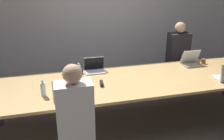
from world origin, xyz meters
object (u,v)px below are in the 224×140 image
at_px(laptop_far_right, 191,60).
at_px(laptop_near_left, 67,93).
at_px(stapler, 101,83).
at_px(bottle_far_midleft, 79,71).
at_px(cup_far_right, 204,61).
at_px(cup_far_midleft, 80,71).
at_px(cup_near_left, 86,90).
at_px(person_far_right, 177,59).
at_px(laptop_far_midleft, 95,68).
at_px(person_near_left, 76,126).
at_px(bottle_near_left, 43,89).

bearing_deg(laptop_far_right, laptop_near_left, -161.38).
bearing_deg(laptop_near_left, stapler, -150.07).
bearing_deg(bottle_far_midleft, cup_far_right, 0.67).
xyz_separation_m(cup_far_midleft, stapler, (0.24, -0.53, -0.01)).
bearing_deg(cup_near_left, stapler, 38.50).
relative_size(person_far_right, cup_far_right, 16.20).
distance_m(person_far_right, bottle_far_midleft, 2.09).
relative_size(cup_near_left, laptop_far_midleft, 0.28).
relative_size(person_far_right, stapler, 9.07).
bearing_deg(bottle_far_midleft, cup_far_midleft, 74.68).
height_order(person_near_left, laptop_far_midleft, person_near_left).
relative_size(cup_far_right, laptop_far_midleft, 0.26).
xyz_separation_m(cup_far_right, person_near_left, (-2.44, -1.28, -0.11)).
relative_size(laptop_near_left, person_near_left, 0.26).
bearing_deg(cup_near_left, cup_far_right, 16.40).
height_order(person_near_left, cup_near_left, person_near_left).
xyz_separation_m(bottle_far_midleft, stapler, (0.27, -0.42, -0.07)).
bearing_deg(cup_near_left, bottle_far_midleft, 90.51).
distance_m(laptop_near_left, cup_near_left, 0.27).
distance_m(laptop_far_right, bottle_far_midleft, 1.99).
relative_size(laptop_near_left, bottle_far_midleft, 1.69).
relative_size(bottle_near_left, cup_far_midleft, 2.36).
distance_m(cup_far_midleft, stapler, 0.58).
xyz_separation_m(bottle_near_left, cup_far_midleft, (0.57, 0.67, -0.06)).
xyz_separation_m(laptop_near_left, stapler, (0.51, 0.30, -0.05)).
relative_size(cup_near_left, stapler, 0.59).
distance_m(bottle_near_left, laptop_far_midleft, 1.07).
height_order(person_far_right, person_near_left, person_far_right).
relative_size(laptop_near_left, cup_near_left, 3.91).
distance_m(bottle_near_left, stapler, 0.82).
relative_size(cup_far_right, bottle_near_left, 0.38).
bearing_deg(person_near_left, stapler, -119.69).
xyz_separation_m(laptop_far_right, person_near_left, (-2.20, -1.29, -0.14)).
bearing_deg(bottle_far_midleft, person_near_left, -99.47).
bearing_deg(laptop_far_right, bottle_near_left, -166.80).
bearing_deg(laptop_near_left, person_near_left, 93.75).
xyz_separation_m(person_near_left, stapler, (0.48, 0.84, 0.09)).
height_order(cup_far_right, bottle_far_midleft, bottle_far_midleft).
relative_size(cup_far_right, bottle_far_midleft, 0.41).
height_order(cup_near_left, bottle_near_left, bottle_near_left).
bearing_deg(bottle_far_midleft, laptop_far_right, 1.05).
height_order(person_far_right, bottle_near_left, person_far_right).
bearing_deg(laptop_far_midleft, cup_near_left, -109.32).
distance_m(laptop_far_right, cup_near_left, 2.09).
height_order(bottle_near_left, bottle_far_midleft, bottle_near_left).
relative_size(laptop_near_left, stapler, 2.32).
bearing_deg(bottle_far_midleft, stapler, -57.43).
bearing_deg(bottle_near_left, person_near_left, -64.77).
bearing_deg(person_near_left, laptop_far_right, -149.47).
distance_m(laptop_near_left, bottle_near_left, 0.34).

